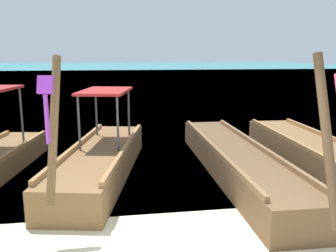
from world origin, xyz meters
The scene contains 4 objects.
sea_water centered at (0.00, 61.65, 0.00)m, with size 120.00×120.00×0.00m, color teal.
longtail_boat_violet_ribbon centered at (-1.48, 3.76, 0.37)m, with size 2.17×5.58×2.65m.
longtail_boat_pink_ribbon centered at (1.49, 3.37, 0.32)m, with size 1.22×7.02×2.69m.
longtail_boat_blue_ribbon centered at (3.60, 3.78, 0.30)m, with size 1.43×6.28×2.61m.
Camera 1 is at (-1.16, -3.92, 2.65)m, focal length 37.97 mm.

